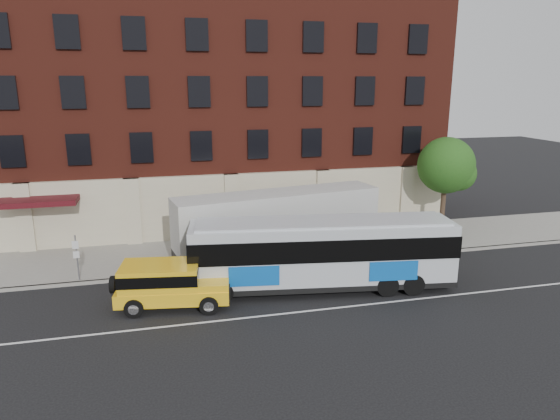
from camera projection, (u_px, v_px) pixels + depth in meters
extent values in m
plane|color=black|center=(274.00, 320.00, 21.11)|extent=(120.00, 120.00, 0.00)
cube|color=gray|center=(240.00, 251.00, 29.56)|extent=(60.00, 6.00, 0.15)
cube|color=gray|center=(249.00, 269.00, 26.74)|extent=(60.00, 0.25, 0.15)
cube|color=silver|center=(271.00, 315.00, 21.58)|extent=(60.00, 0.12, 0.01)
cube|color=#581E15|center=(219.00, 112.00, 35.20)|extent=(30.00, 10.00, 15.00)
cube|color=#B0A78C|center=(232.00, 205.00, 31.73)|extent=(30.00, 0.35, 4.00)
cube|color=#400B11|center=(39.00, 201.00, 28.13)|extent=(4.20, 2.20, 0.30)
cube|color=#B0A78C|center=(25.00, 217.00, 28.88)|extent=(0.90, 0.55, 4.00)
cube|color=#B0A78C|center=(133.00, 211.00, 30.26)|extent=(0.90, 0.55, 4.00)
cube|color=#B0A78C|center=(232.00, 206.00, 31.63)|extent=(0.90, 0.55, 4.00)
cube|color=#B0A78C|center=(322.00, 200.00, 33.01)|extent=(0.90, 0.55, 4.00)
cube|color=#B0A78C|center=(406.00, 196.00, 34.38)|extent=(0.90, 0.55, 4.00)
cube|color=black|center=(12.00, 151.00, 28.04)|extent=(1.30, 0.20, 1.80)
cube|color=black|center=(79.00, 149.00, 28.84)|extent=(1.30, 0.20, 1.80)
cube|color=black|center=(142.00, 148.00, 29.64)|extent=(1.30, 0.20, 1.80)
cube|color=black|center=(201.00, 146.00, 30.44)|extent=(1.30, 0.20, 1.80)
cube|color=black|center=(258.00, 144.00, 31.24)|extent=(1.30, 0.20, 1.80)
cube|color=black|center=(312.00, 143.00, 32.05)|extent=(1.30, 0.20, 1.80)
cube|color=black|center=(363.00, 141.00, 32.85)|extent=(1.30, 0.20, 1.80)
cube|color=black|center=(411.00, 140.00, 33.65)|extent=(1.30, 0.20, 1.80)
cube|color=black|center=(4.00, 93.00, 27.24)|extent=(1.30, 0.20, 1.80)
cube|color=black|center=(73.00, 92.00, 28.04)|extent=(1.30, 0.20, 1.80)
cube|color=black|center=(138.00, 92.00, 28.84)|extent=(1.30, 0.20, 1.80)
cube|color=black|center=(199.00, 92.00, 29.64)|extent=(1.30, 0.20, 1.80)
cube|color=black|center=(257.00, 91.00, 30.45)|extent=(1.30, 0.20, 1.80)
cube|color=black|center=(312.00, 91.00, 31.25)|extent=(1.30, 0.20, 1.80)
cube|color=black|center=(365.00, 91.00, 32.05)|extent=(1.30, 0.20, 1.80)
cube|color=black|center=(415.00, 91.00, 32.85)|extent=(1.30, 0.20, 1.80)
cube|color=black|center=(67.00, 32.00, 27.24)|extent=(1.30, 0.20, 1.80)
cube|color=black|center=(134.00, 33.00, 28.04)|extent=(1.30, 0.20, 1.80)
cube|color=black|center=(197.00, 35.00, 28.84)|extent=(1.30, 0.20, 1.80)
cube|color=black|center=(257.00, 36.00, 29.65)|extent=(1.30, 0.20, 1.80)
cube|color=black|center=(313.00, 37.00, 30.45)|extent=(1.30, 0.20, 1.80)
cube|color=black|center=(367.00, 38.00, 31.25)|extent=(1.30, 0.20, 1.80)
cube|color=black|center=(418.00, 39.00, 32.05)|extent=(1.30, 0.20, 1.80)
cube|color=black|center=(54.00, 222.00, 29.36)|extent=(2.60, 0.15, 2.80)
cube|color=black|center=(159.00, 216.00, 30.73)|extent=(2.60, 0.15, 2.80)
cube|color=black|center=(255.00, 210.00, 32.10)|extent=(2.60, 0.15, 2.80)
cube|color=black|center=(343.00, 205.00, 33.48)|extent=(2.60, 0.15, 2.80)
cylinder|color=gray|center=(77.00, 259.00, 24.69)|extent=(0.07, 0.07, 2.50)
cube|color=silver|center=(75.00, 245.00, 24.35)|extent=(0.30, 0.03, 0.40)
cube|color=silver|center=(76.00, 255.00, 24.47)|extent=(0.30, 0.03, 0.35)
cylinder|color=#332419|center=(442.00, 209.00, 32.73)|extent=(0.32, 0.32, 3.00)
sphere|color=#174212|center=(446.00, 165.00, 32.01)|extent=(3.60, 3.60, 3.60)
sphere|color=#174212|center=(459.00, 174.00, 31.92)|extent=(2.20, 2.20, 2.20)
sphere|color=#174212|center=(434.00, 171.00, 32.35)|extent=(2.00, 2.00, 2.00)
cube|color=#B4BAC0|center=(322.00, 253.00, 23.91)|extent=(12.68, 4.29, 2.95)
cube|color=black|center=(322.00, 279.00, 24.25)|extent=(12.74, 4.35, 0.26)
cube|color=#B4BAC0|center=(323.00, 222.00, 23.53)|extent=(12.02, 3.89, 0.12)
cube|color=black|center=(322.00, 243.00, 23.79)|extent=(12.77, 4.38, 1.04)
cube|color=#0B52AE|center=(254.00, 276.00, 22.45)|extent=(2.26, 0.36, 0.93)
cube|color=#0B52AE|center=(377.00, 252.00, 25.63)|extent=(2.26, 0.36, 0.93)
cylinder|color=black|center=(222.00, 292.00, 22.65)|extent=(1.07, 0.45, 1.04)
cylinder|color=black|center=(223.00, 273.00, 24.91)|extent=(1.07, 0.45, 1.04)
cylinder|color=black|center=(387.00, 286.00, 23.39)|extent=(1.07, 0.45, 1.04)
cylinder|color=black|center=(373.00, 268.00, 25.65)|extent=(1.07, 0.45, 1.04)
cylinder|color=black|center=(413.00, 285.00, 23.51)|extent=(1.07, 0.45, 1.04)
cylinder|color=black|center=(397.00, 267.00, 25.77)|extent=(1.07, 0.45, 1.04)
cube|color=yellow|center=(174.00, 292.00, 22.33)|extent=(5.14, 2.74, 0.61)
cube|color=yellow|center=(160.00, 275.00, 22.08)|extent=(3.62, 2.47, 1.02)
cube|color=black|center=(160.00, 274.00, 22.07)|extent=(3.67, 2.52, 0.51)
cube|color=yellow|center=(212.00, 281.00, 22.36)|extent=(1.80, 2.14, 0.31)
cube|color=black|center=(230.00, 289.00, 22.53)|extent=(0.30, 1.62, 0.56)
cylinder|color=black|center=(113.00, 284.00, 21.99)|extent=(0.34, 0.80, 0.77)
cylinder|color=black|center=(209.00, 306.00, 21.57)|extent=(0.85, 0.40, 0.82)
cylinder|color=silver|center=(209.00, 306.00, 21.57)|extent=(0.49, 0.37, 0.45)
cylinder|color=black|center=(211.00, 287.00, 23.49)|extent=(0.85, 0.40, 0.82)
cylinder|color=silver|center=(211.00, 287.00, 23.49)|extent=(0.49, 0.37, 0.45)
cylinder|color=black|center=(134.00, 308.00, 21.29)|extent=(0.85, 0.40, 0.82)
cylinder|color=silver|center=(134.00, 308.00, 21.29)|extent=(0.49, 0.37, 0.45)
cylinder|color=black|center=(142.00, 290.00, 23.22)|extent=(0.85, 0.40, 0.82)
cylinder|color=silver|center=(142.00, 290.00, 23.22)|extent=(0.49, 0.37, 0.45)
cube|color=black|center=(278.00, 250.00, 28.31)|extent=(11.78, 4.28, 1.06)
cube|color=beige|center=(278.00, 217.00, 27.83)|extent=(11.79, 4.32, 2.79)
cylinder|color=black|center=(209.00, 268.00, 25.65)|extent=(1.00, 0.43, 0.96)
cylinder|color=black|center=(198.00, 255.00, 27.62)|extent=(1.00, 0.43, 0.96)
cylinder|color=black|center=(231.00, 265.00, 26.10)|extent=(1.00, 0.43, 0.96)
cylinder|color=black|center=(218.00, 252.00, 28.07)|extent=(1.00, 0.43, 0.96)
cylinder|color=black|center=(337.00, 249.00, 28.57)|extent=(1.00, 0.43, 0.96)
cylinder|color=black|center=(319.00, 238.00, 30.54)|extent=(1.00, 0.43, 0.96)
cylinder|color=black|center=(354.00, 246.00, 29.02)|extent=(1.00, 0.43, 0.96)
cylinder|color=black|center=(335.00, 236.00, 30.99)|extent=(1.00, 0.43, 0.96)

